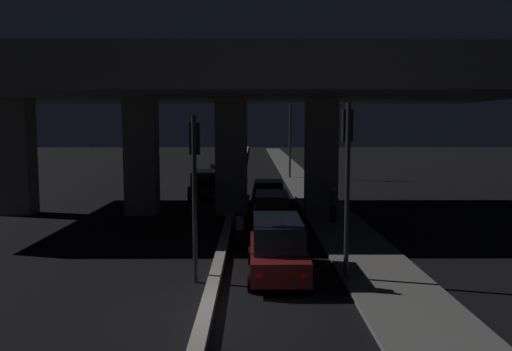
% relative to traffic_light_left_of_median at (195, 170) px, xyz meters
% --- Properties ---
extents(ground_plane, '(200.00, 200.00, 0.00)m').
position_rel_traffic_light_left_of_median_xyz_m(ground_plane, '(0.58, -2.86, -3.42)').
color(ground_plane, black).
extents(median_divider, '(0.36, 126.00, 0.26)m').
position_rel_traffic_light_left_of_median_xyz_m(median_divider, '(0.58, 32.14, -3.29)').
color(median_divider, gray).
rests_on(median_divider, ground_plane).
extents(sidewalk_right, '(2.68, 126.00, 0.13)m').
position_rel_traffic_light_left_of_median_xyz_m(sidewalk_right, '(5.78, 25.14, -3.36)').
color(sidewalk_right, '#5B5956').
rests_on(sidewalk_right, ground_plane).
extents(elevated_overpass, '(29.93, 13.57, 9.01)m').
position_rel_traffic_light_left_of_median_xyz_m(elevated_overpass, '(0.40, 11.80, 3.48)').
color(elevated_overpass, slate).
rests_on(elevated_overpass, ground_plane).
extents(traffic_light_left_of_median, '(0.30, 0.49, 5.02)m').
position_rel_traffic_light_left_of_median_xyz_m(traffic_light_left_of_median, '(0.00, 0.00, 0.00)').
color(traffic_light_left_of_median, black).
rests_on(traffic_light_left_of_median, ground_plane).
extents(traffic_light_right_of_median, '(0.30, 0.49, 5.40)m').
position_rel_traffic_light_left_of_median_xyz_m(traffic_light_right_of_median, '(4.54, -0.00, 0.25)').
color(traffic_light_right_of_median, black).
rests_on(traffic_light_right_of_median, ground_plane).
extents(street_lamp, '(2.28, 0.32, 8.78)m').
position_rel_traffic_light_left_of_median_xyz_m(street_lamp, '(4.75, 29.84, 1.72)').
color(street_lamp, '#2D2D30').
rests_on(street_lamp, ground_plane).
extents(car_dark_red_lead, '(1.87, 4.34, 1.80)m').
position_rel_traffic_light_left_of_median_xyz_m(car_dark_red_lead, '(2.50, 0.54, -2.48)').
color(car_dark_red_lead, '#591414').
rests_on(car_dark_red_lead, ground_plane).
extents(car_dark_blue_second, '(1.90, 4.06, 1.63)m').
position_rel_traffic_light_left_of_median_xyz_m(car_dark_blue_second, '(2.60, 7.99, -2.55)').
color(car_dark_blue_second, '#141938').
rests_on(car_dark_blue_second, ground_plane).
extents(car_dark_blue_third, '(2.13, 4.69, 1.44)m').
position_rel_traffic_light_left_of_median_xyz_m(car_dark_blue_third, '(2.67, 15.19, -2.68)').
color(car_dark_blue_third, '#141938').
rests_on(car_dark_blue_third, ground_plane).
extents(car_dark_red_lead_oncoming, '(2.09, 4.55, 1.75)m').
position_rel_traffic_light_left_of_median_xyz_m(car_dark_red_lead_oncoming, '(-1.38, 18.18, -2.49)').
color(car_dark_red_lead_oncoming, '#591414').
rests_on(car_dark_red_lead_oncoming, ground_plane).
extents(car_taxi_yellow_second_oncoming, '(2.03, 4.02, 1.41)m').
position_rel_traffic_light_left_of_median_xyz_m(car_taxi_yellow_second_oncoming, '(-1.17, 28.45, -2.69)').
color(car_taxi_yellow_second_oncoming, gold).
rests_on(car_taxi_yellow_second_oncoming, ground_plane).
extents(motorcycle_black_filtering_near, '(0.33, 1.93, 1.46)m').
position_rel_traffic_light_left_of_median_xyz_m(motorcycle_black_filtering_near, '(1.21, 4.48, -2.80)').
color(motorcycle_black_filtering_near, black).
rests_on(motorcycle_black_filtering_near, ground_plane).
extents(pedestrian_on_sidewalk, '(0.33, 0.33, 1.72)m').
position_rel_traffic_light_left_of_median_xyz_m(pedestrian_on_sidewalk, '(5.56, 8.73, -2.42)').
color(pedestrian_on_sidewalk, black).
rests_on(pedestrian_on_sidewalk, sidewalk_right).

